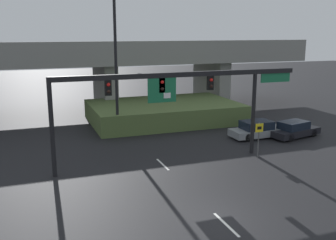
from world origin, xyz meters
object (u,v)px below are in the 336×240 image
speed_limit_sign (259,135)px  highway_light_pole_near (115,45)px  signal_gantry (176,89)px  parked_sedan_mid_right (294,130)px  parked_sedan_near_right (258,130)px

speed_limit_sign → highway_light_pole_near: (-7.86, 9.19, 5.96)m
signal_gantry → parked_sedan_mid_right: size_ratio=3.45×
parked_sedan_near_right → highway_light_pole_near: bearing=157.1°
highway_light_pole_near → parked_sedan_near_right: highway_light_pole_near is taller
signal_gantry → speed_limit_sign: 6.68m
speed_limit_sign → parked_sedan_mid_right: speed_limit_sign is taller
speed_limit_sign → highway_light_pole_near: size_ratio=0.17×
highway_light_pole_near → parked_sedan_near_right: bearing=-22.5°
signal_gantry → parked_sedan_mid_right: signal_gantry is taller
parked_sedan_near_right → parked_sedan_mid_right: bearing=-18.5°
highway_light_pole_near → parked_sedan_mid_right: highway_light_pole_near is taller
speed_limit_sign → parked_sedan_mid_right: (5.89, 3.75, -1.00)m
signal_gantry → speed_limit_sign: (5.70, -1.10, -3.32)m
speed_limit_sign → highway_light_pole_near: highway_light_pole_near is taller
speed_limit_sign → parked_sedan_mid_right: size_ratio=0.51×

